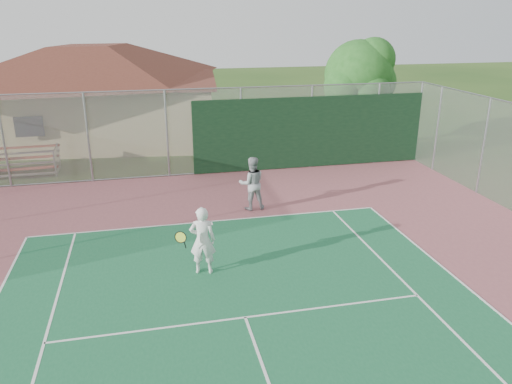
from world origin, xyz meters
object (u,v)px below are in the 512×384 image
clubhouse (93,83)px  bleachers (23,161)px  player_white_front (202,241)px  player_grey_back (252,184)px  tree (360,77)px

clubhouse → bleachers: clubhouse is taller
player_white_front → clubhouse: bearing=-65.1°
player_grey_back → clubhouse: bearing=-64.0°
bleachers → player_grey_back: (8.35, -6.05, 0.36)m
bleachers → tree: 15.33m
clubhouse → player_white_front: size_ratio=7.97×
clubhouse → player_grey_back: clubhouse is taller
tree → player_grey_back: tree is taller
tree → player_grey_back: size_ratio=2.92×
bleachers → clubhouse: bearing=64.2°
bleachers → player_white_front: size_ratio=1.58×
bleachers → player_white_front: 11.87m
tree → player_white_front: bearing=-129.2°
clubhouse → bleachers: 6.78m
clubhouse → player_white_front: clubhouse is taller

